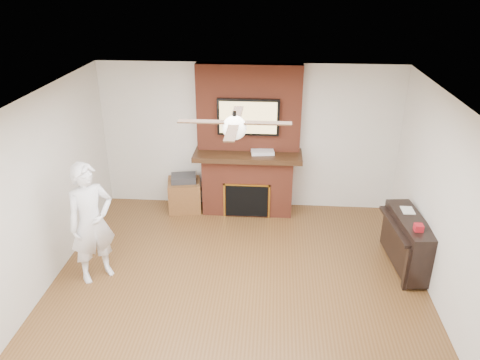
# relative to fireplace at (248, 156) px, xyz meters

# --- Properties ---
(room_shell) EXTENTS (5.36, 5.86, 2.86)m
(room_shell) POSITION_rel_fireplace_xyz_m (0.00, -2.55, 0.25)
(room_shell) COLOR #523318
(room_shell) RESTS_ON ground
(fireplace) EXTENTS (1.78, 0.64, 2.50)m
(fireplace) POSITION_rel_fireplace_xyz_m (0.00, 0.00, 0.00)
(fireplace) COLOR brown
(fireplace) RESTS_ON ground
(tv) EXTENTS (1.00, 0.08, 0.60)m
(tv) POSITION_rel_fireplace_xyz_m (0.00, -0.05, 0.68)
(tv) COLOR black
(tv) RESTS_ON fireplace
(ceiling_fan) EXTENTS (1.21, 1.21, 0.31)m
(ceiling_fan) POSITION_rel_fireplace_xyz_m (-0.00, -2.55, 1.34)
(ceiling_fan) COLOR black
(ceiling_fan) RESTS_ON room_shell
(person) EXTENTS (0.73, 0.71, 1.67)m
(person) POSITION_rel_fireplace_xyz_m (-1.92, -2.12, -0.16)
(person) COLOR silver
(person) RESTS_ON ground
(side_table) EXTENTS (0.64, 0.64, 0.63)m
(side_table) POSITION_rel_fireplace_xyz_m (-1.10, -0.07, -0.71)
(side_table) COLOR brown
(side_table) RESTS_ON ground
(piano) EXTENTS (0.55, 1.20, 0.86)m
(piano) POSITION_rel_fireplace_xyz_m (2.31, -1.57, -0.58)
(piano) COLOR black
(piano) RESTS_ON ground
(cable_box) EXTENTS (0.40, 0.26, 0.05)m
(cable_box) POSITION_rel_fireplace_xyz_m (0.24, -0.10, 0.11)
(cable_box) COLOR silver
(cable_box) RESTS_ON fireplace
(candle_orange) EXTENTS (0.07, 0.07, 0.12)m
(candle_orange) POSITION_rel_fireplace_xyz_m (-0.07, -0.17, -0.94)
(candle_orange) COLOR red
(candle_orange) RESTS_ON ground
(candle_green) EXTENTS (0.06, 0.06, 0.08)m
(candle_green) POSITION_rel_fireplace_xyz_m (0.03, -0.25, -0.96)
(candle_green) COLOR #5D8B37
(candle_green) RESTS_ON ground
(candle_cream) EXTENTS (0.07, 0.07, 0.13)m
(candle_cream) POSITION_rel_fireplace_xyz_m (0.12, -0.17, -0.93)
(candle_cream) COLOR beige
(candle_cream) RESTS_ON ground
(candle_blue) EXTENTS (0.06, 0.06, 0.08)m
(candle_blue) POSITION_rel_fireplace_xyz_m (0.20, -0.21, -0.95)
(candle_blue) COLOR #3653A3
(candle_blue) RESTS_ON ground
(candle_orange_extra) EXTENTS (0.07, 0.07, 0.12)m
(candle_orange_extra) POSITION_rel_fireplace_xyz_m (0.13, -0.17, -0.94)
(candle_orange_extra) COLOR #BE5B16
(candle_orange_extra) RESTS_ON ground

